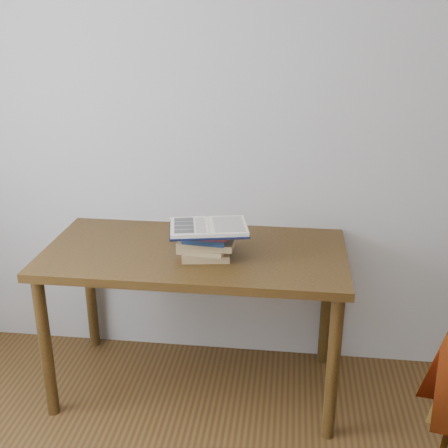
# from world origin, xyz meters

# --- Properties ---
(room_shell) EXTENTS (3.54, 3.54, 2.62)m
(room_shell) POSITION_xyz_m (-0.08, 0.01, 1.63)
(room_shell) COLOR #A8A59F
(room_shell) RESTS_ON ground
(desk) EXTENTS (1.49, 0.74, 0.80)m
(desk) POSITION_xyz_m (-0.00, 1.38, 0.70)
(desk) COLOR #4A3212
(desk) RESTS_ON ground
(book_stack) EXTENTS (0.27, 0.21, 0.14)m
(book_stack) POSITION_xyz_m (0.07, 1.30, 0.87)
(book_stack) COLOR #A58955
(book_stack) RESTS_ON desk
(open_book) EXTENTS (0.41, 0.32, 0.03)m
(open_book) POSITION_xyz_m (0.08, 1.29, 0.96)
(open_book) COLOR black
(open_book) RESTS_ON book_stack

